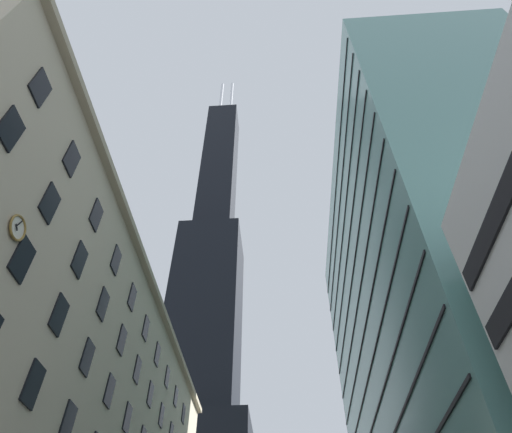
% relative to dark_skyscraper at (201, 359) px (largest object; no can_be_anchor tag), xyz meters
% --- Properties ---
extents(dark_skyscraper, '(24.44, 24.44, 187.80)m').
position_rel_dark_skyscraper_xyz_m(dark_skyscraper, '(0.00, 0.00, 0.00)').
color(dark_skyscraper, black).
rests_on(dark_skyscraper, ground).
extents(glass_office_midrise, '(18.69, 49.03, 56.45)m').
position_rel_dark_skyscraper_xyz_m(glass_office_midrise, '(37.50, -50.42, -25.30)').
color(glass_office_midrise, slate).
rests_on(glass_office_midrise, ground).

